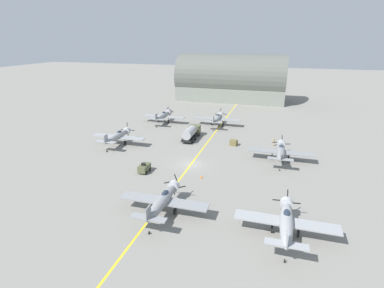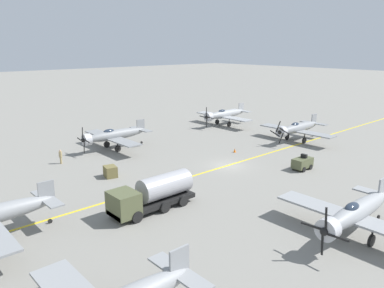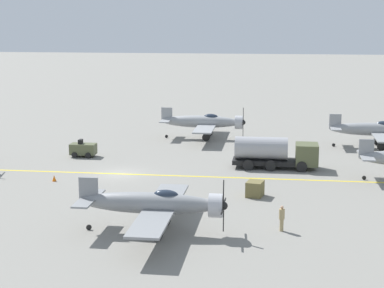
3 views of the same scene
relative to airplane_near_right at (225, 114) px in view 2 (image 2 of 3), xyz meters
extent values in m
plane|color=gray|center=(-16.69, 17.01, -2.01)|extent=(400.00, 400.00, 0.00)
cube|color=yellow|center=(-16.69, 17.01, -2.01)|extent=(0.30, 160.00, 0.01)
ellipsoid|color=#979A9C|center=(0.00, -0.41, 0.04)|extent=(1.50, 9.50, 1.42)
cylinder|color=#B7B7BC|center=(0.00, 4.04, 0.04)|extent=(1.58, 0.90, 1.58)
ellipsoid|color=#232D3D|center=(0.00, 0.73, 0.60)|extent=(0.80, 1.70, 0.76)
cube|color=#979A9C|center=(0.00, 0.35, -0.30)|extent=(12.00, 2.10, 0.16)
cube|color=#979A9C|center=(0.00, -4.50, 0.19)|extent=(4.40, 1.10, 0.12)
cube|color=#979A9C|center=(0.00, -4.50, 0.84)|extent=(0.14, 1.30, 1.60)
sphere|color=black|center=(0.00, 4.54, 0.04)|extent=(0.56, 0.56, 0.56)
cube|color=black|center=(-0.87, 4.54, 0.09)|extent=(1.76, 0.06, 0.25)
cube|color=black|center=(-0.05, 4.54, -0.84)|extent=(0.25, 0.06, 1.76)
cube|color=black|center=(0.87, 4.54, -0.02)|extent=(1.76, 0.06, 0.25)
cube|color=black|center=(0.05, 4.54, 0.91)|extent=(0.25, 0.06, 1.76)
cylinder|color=black|center=(-1.50, 0.35, -0.93)|extent=(0.14, 0.14, 1.26)
cylinder|color=black|center=(-1.50, 0.35, -1.56)|extent=(0.22, 0.90, 0.90)
cylinder|color=black|center=(1.50, 0.35, -0.93)|extent=(0.14, 0.14, 1.26)
cylinder|color=black|center=(1.50, 0.35, -1.56)|extent=(0.22, 0.90, 0.90)
cylinder|color=black|center=(0.00, -4.56, -1.83)|extent=(0.12, 0.36, 0.36)
ellipsoid|color=gray|center=(-15.45, -0.08, 0.04)|extent=(1.50, 9.50, 1.42)
cylinder|color=#B7B7BC|center=(-15.45, 4.37, 0.04)|extent=(1.58, 0.90, 1.58)
ellipsoid|color=#232D3D|center=(-15.45, 1.06, 0.60)|extent=(0.80, 1.70, 0.76)
cube|color=gray|center=(-15.45, 0.68, -0.30)|extent=(12.00, 2.10, 0.16)
cube|color=gray|center=(-15.45, -4.17, 0.19)|extent=(4.40, 1.10, 0.12)
cube|color=gray|center=(-15.45, -4.17, 0.84)|extent=(0.14, 1.30, 1.60)
sphere|color=black|center=(-15.45, 4.87, 0.04)|extent=(0.56, 0.56, 0.56)
cube|color=black|center=(-15.15, 4.87, 0.86)|extent=(0.72, 0.06, 1.69)
cube|color=black|center=(-16.27, 4.87, 0.33)|extent=(1.69, 0.06, 0.72)
cube|color=black|center=(-15.74, 4.87, -0.79)|extent=(0.72, 0.06, 1.69)
cube|color=black|center=(-14.62, 4.87, -0.26)|extent=(1.69, 0.06, 0.72)
cylinder|color=black|center=(-16.95, 0.68, -0.93)|extent=(0.14, 0.14, 1.26)
cylinder|color=black|center=(-16.95, 0.68, -1.56)|extent=(0.22, 0.90, 0.90)
cylinder|color=black|center=(-13.95, 0.68, -0.93)|extent=(0.14, 0.14, 1.26)
cylinder|color=black|center=(-13.95, 0.68, -1.56)|extent=(0.22, 0.90, 0.90)
cylinder|color=black|center=(-15.45, -4.23, -1.83)|extent=(0.12, 0.36, 0.36)
ellipsoid|color=gray|center=(-1.02, 22.99, 0.04)|extent=(1.50, 9.50, 1.42)
cylinder|color=#B7B7BC|center=(-1.02, 27.44, 0.04)|extent=(1.57, 0.90, 1.58)
ellipsoid|color=#232D3D|center=(-1.02, 24.13, 0.60)|extent=(0.80, 1.70, 0.76)
cube|color=gray|center=(-1.02, 23.75, -0.30)|extent=(12.00, 2.10, 0.16)
cube|color=gray|center=(-1.02, 18.90, 0.19)|extent=(4.40, 1.10, 0.12)
cube|color=gray|center=(-1.02, 18.90, 0.84)|extent=(0.14, 1.30, 1.60)
sphere|color=black|center=(-1.02, 27.94, 0.04)|extent=(0.56, 0.56, 0.56)
cube|color=black|center=(-1.89, 27.94, 0.14)|extent=(1.75, 0.06, 0.34)
cube|color=black|center=(-1.12, 27.94, -0.83)|extent=(0.34, 0.06, 1.75)
cube|color=black|center=(-0.15, 27.94, -0.06)|extent=(1.75, 0.06, 0.34)
cube|color=black|center=(-0.92, 27.94, 0.91)|extent=(0.34, 0.06, 1.75)
cylinder|color=black|center=(-2.52, 23.75, -0.93)|extent=(0.14, 0.14, 1.26)
cylinder|color=black|center=(-2.52, 23.75, -1.56)|extent=(0.22, 0.90, 0.90)
cylinder|color=black|center=(0.48, 23.75, -0.93)|extent=(0.14, 0.14, 1.26)
cylinder|color=black|center=(0.48, 23.75, -1.56)|extent=(0.22, 0.90, 0.90)
cylinder|color=black|center=(-1.02, 18.84, -1.83)|extent=(0.12, 0.36, 0.36)
cube|color=gray|center=(-17.46, 39.07, 0.19)|extent=(4.40, 1.10, 0.12)
cube|color=gray|center=(-17.46, 39.07, 0.84)|extent=(0.14, 1.30, 1.60)
cylinder|color=black|center=(-17.46, 39.01, -1.83)|extent=(0.12, 0.36, 0.36)
ellipsoid|color=gray|center=(-34.98, 22.38, 0.04)|extent=(1.50, 9.50, 1.42)
cylinder|color=#B7B7BC|center=(-34.98, 26.83, 0.04)|extent=(1.58, 0.90, 1.58)
ellipsoid|color=#232D3D|center=(-34.98, 23.52, 0.60)|extent=(0.80, 1.70, 0.76)
cube|color=gray|center=(-34.98, 23.14, -0.30)|extent=(12.00, 2.10, 0.16)
cube|color=gray|center=(-34.98, 18.29, 0.19)|extent=(4.40, 1.10, 0.12)
cube|color=gray|center=(-34.98, 18.29, 0.84)|extent=(0.14, 1.30, 1.60)
sphere|color=black|center=(-34.98, 27.33, 0.04)|extent=(0.56, 0.56, 0.56)
cube|color=black|center=(-35.03, 27.33, 0.91)|extent=(0.24, 0.06, 1.76)
cube|color=black|center=(-35.86, 27.33, -0.01)|extent=(1.76, 0.06, 0.24)
cube|color=black|center=(-34.93, 27.33, -0.84)|extent=(0.24, 0.06, 1.76)
cube|color=black|center=(-34.11, 27.33, 0.09)|extent=(1.76, 0.06, 0.24)
cylinder|color=black|center=(-36.48, 23.14, -0.93)|extent=(0.14, 0.14, 1.26)
cylinder|color=black|center=(-36.48, 23.14, -1.56)|extent=(0.22, 0.90, 0.90)
cylinder|color=black|center=(-33.48, 23.14, -0.93)|extent=(0.14, 0.14, 1.26)
cylinder|color=black|center=(-33.48, 23.14, -1.56)|extent=(0.22, 0.90, 0.90)
cylinder|color=black|center=(-34.98, 18.23, -1.83)|extent=(0.12, 0.36, 0.36)
cube|color=gray|center=(-32.27, 37.61, 0.19)|extent=(4.40, 1.10, 0.12)
cube|color=gray|center=(-32.27, 37.61, 0.84)|extent=(0.14, 1.30, 1.60)
cube|color=black|center=(-20.90, 31.15, -1.39)|extent=(2.25, 8.00, 0.40)
cube|color=#515638|center=(-20.90, 34.11, -0.59)|extent=(2.50, 2.08, 2.00)
cylinder|color=#9E9EA3|center=(-20.90, 29.83, -0.09)|extent=(2.10, 4.96, 2.10)
cylinder|color=black|center=(-22.09, 33.63, -1.51)|extent=(0.30, 1.00, 1.00)
cylinder|color=black|center=(-19.72, 33.63, -1.51)|extent=(0.30, 1.00, 1.00)
cylinder|color=black|center=(-22.09, 30.75, -1.51)|extent=(0.30, 1.00, 1.00)
cylinder|color=black|center=(-19.72, 30.75, -1.51)|extent=(0.30, 1.00, 1.00)
cylinder|color=black|center=(-22.09, 28.67, -1.51)|extent=(0.30, 1.00, 1.00)
cylinder|color=black|center=(-19.72, 28.67, -1.51)|extent=(0.30, 1.00, 1.00)
cube|color=#515638|center=(-23.46, 11.55, -1.21)|extent=(1.40, 2.60, 1.10)
cube|color=black|center=(-23.46, 11.29, -0.44)|extent=(0.70, 0.36, 0.44)
cylinder|color=black|center=(-24.15, 12.26, -1.71)|extent=(0.20, 0.60, 0.60)
cylinder|color=black|center=(-22.77, 12.26, -1.71)|extent=(0.20, 0.60, 0.60)
cylinder|color=black|center=(-24.15, 10.83, -1.71)|extent=(0.20, 0.60, 0.60)
cylinder|color=black|center=(-22.77, 10.83, -1.71)|extent=(0.20, 0.60, 0.60)
cylinder|color=tan|center=(-2.52, 31.73, -1.59)|extent=(0.26, 0.26, 0.84)
cylinder|color=tan|center=(-2.52, 31.73, -0.83)|extent=(0.38, 0.38, 0.70)
sphere|color=tan|center=(-2.52, 31.73, -0.36)|extent=(0.23, 0.23, 0.23)
cube|color=brown|center=(-10.83, 29.64, -1.40)|extent=(1.70, 1.51, 1.23)
cone|color=orange|center=(-13.34, 12.02, -1.74)|extent=(0.36, 0.36, 0.55)
camera|label=1|loc=(-2.00, -31.43, 20.01)|focal=28.00mm
camera|label=2|loc=(-45.97, 48.93, 12.00)|focal=35.00mm
camera|label=3|loc=(39.00, 31.26, 12.08)|focal=60.00mm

